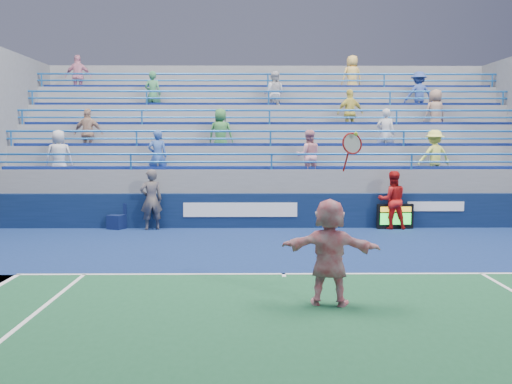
{
  "coord_description": "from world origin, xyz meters",
  "views": [
    {
      "loc": [
        -0.69,
        -11.54,
        2.73
      ],
      "look_at": [
        -0.54,
        2.5,
        1.5
      ],
      "focal_mm": 40.0,
      "sensor_mm": 36.0,
      "label": 1
    }
  ],
  "objects_px": {
    "tennis_player": "(330,252)",
    "line_judge": "(151,200)",
    "judge_chair": "(117,221)",
    "ball_girl": "(392,200)",
    "serve_speed_board": "(395,217)"
  },
  "relations": [
    {
      "from": "serve_speed_board",
      "to": "judge_chair",
      "type": "distance_m",
      "value": 8.75
    },
    {
      "from": "serve_speed_board",
      "to": "ball_girl",
      "type": "height_order",
      "value": "ball_girl"
    },
    {
      "from": "judge_chair",
      "to": "line_judge",
      "type": "distance_m",
      "value": 1.33
    },
    {
      "from": "serve_speed_board",
      "to": "judge_chair",
      "type": "relative_size",
      "value": 1.43
    },
    {
      "from": "tennis_player",
      "to": "line_judge",
      "type": "bearing_deg",
      "value": 118.03
    },
    {
      "from": "serve_speed_board",
      "to": "line_judge",
      "type": "relative_size",
      "value": 0.61
    },
    {
      "from": "serve_speed_board",
      "to": "line_judge",
      "type": "xyz_separation_m",
      "value": [
        -7.62,
        -0.08,
        0.55
      ]
    },
    {
      "from": "tennis_player",
      "to": "ball_girl",
      "type": "bearing_deg",
      "value": 69.45
    },
    {
      "from": "judge_chair",
      "to": "ball_girl",
      "type": "relative_size",
      "value": 0.44
    },
    {
      "from": "ball_girl",
      "to": "line_judge",
      "type": "bearing_deg",
      "value": -0.06
    },
    {
      "from": "serve_speed_board",
      "to": "judge_chair",
      "type": "xyz_separation_m",
      "value": [
        -8.75,
        0.09,
        -0.14
      ]
    },
    {
      "from": "serve_speed_board",
      "to": "ball_girl",
      "type": "distance_m",
      "value": 0.52
    },
    {
      "from": "tennis_player",
      "to": "line_judge",
      "type": "height_order",
      "value": "tennis_player"
    },
    {
      "from": "serve_speed_board",
      "to": "ball_girl",
      "type": "relative_size",
      "value": 0.63
    },
    {
      "from": "judge_chair",
      "to": "line_judge",
      "type": "bearing_deg",
      "value": -8.83
    }
  ]
}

